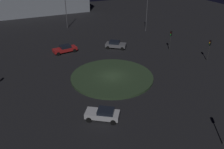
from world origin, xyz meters
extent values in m
plane|color=black|center=(0.00, 0.00, 0.00)|extent=(121.42, 121.42, 0.00)
cylinder|color=#2D4228|center=(0.00, 0.00, 0.16)|extent=(12.92, 12.92, 0.32)
cube|color=silver|center=(5.17, 9.12, 0.64)|extent=(4.29, 3.62, 0.63)
cube|color=black|center=(4.81, 9.35, 1.17)|extent=(2.43, 2.31, 0.43)
cylinder|color=black|center=(6.85, 9.07, 0.32)|extent=(0.66, 0.54, 0.65)
cylinder|color=black|center=(5.91, 7.61, 0.32)|extent=(0.66, 0.54, 0.65)
cylinder|color=black|center=(4.43, 10.63, 0.32)|extent=(0.66, 0.54, 0.65)
cylinder|color=black|center=(3.49, 9.17, 0.32)|extent=(0.66, 0.54, 0.65)
cube|color=slate|center=(-5.81, -11.51, 0.66)|extent=(4.41, 3.89, 0.66)
cube|color=black|center=(-5.59, -11.66, 1.24)|extent=(2.61, 2.52, 0.49)
cylinder|color=black|center=(-7.55, -11.43, 0.34)|extent=(0.67, 0.57, 0.67)
cylinder|color=black|center=(-6.47, -9.90, 0.34)|extent=(0.67, 0.57, 0.67)
cylinder|color=black|center=(-5.15, -13.12, 0.34)|extent=(0.67, 0.57, 0.67)
cylinder|color=black|center=(-4.07, -11.59, 0.34)|extent=(0.67, 0.57, 0.67)
cube|color=red|center=(4.32, -13.24, 0.66)|extent=(4.79, 2.33, 0.62)
cube|color=black|center=(4.17, -13.26, 1.22)|extent=(2.16, 1.76, 0.51)
cylinder|color=black|center=(2.80, -14.32, 0.35)|extent=(0.72, 0.32, 0.70)
cylinder|color=black|center=(2.56, -12.62, 0.35)|extent=(0.72, 0.32, 0.70)
cylinder|color=black|center=(6.07, -13.86, 0.35)|extent=(0.72, 0.32, 0.70)
cylinder|color=black|center=(5.83, -12.16, 0.35)|extent=(0.72, 0.32, 0.70)
cylinder|color=#2D2D2D|center=(-15.21, -6.28, 1.50)|extent=(0.12, 0.12, 3.00)
cube|color=black|center=(-15.21, -6.28, 3.45)|extent=(0.32, 0.36, 0.90)
sphere|color=#3F0C0C|center=(-15.08, -6.23, 3.72)|extent=(0.20, 0.20, 0.20)
sphere|color=#4C380F|center=(-15.08, -6.23, 3.45)|extent=(0.20, 0.20, 0.20)
sphere|color=#1EE53F|center=(-15.08, -6.23, 3.18)|extent=(0.20, 0.20, 0.20)
cylinder|color=#2D2D2D|center=(-18.46, 0.74, 1.48)|extent=(0.12, 0.12, 2.96)
cube|color=black|center=(-18.46, 0.74, 3.41)|extent=(0.23, 0.31, 0.90)
sphere|color=#3F0C0C|center=(-18.32, 0.73, 3.68)|extent=(0.20, 0.20, 0.20)
sphere|color=yellow|center=(-18.32, 0.73, 3.41)|extent=(0.20, 0.20, 0.20)
sphere|color=#0F3819|center=(-18.32, 0.73, 3.14)|extent=(0.20, 0.20, 0.20)
cylinder|color=#4C4C51|center=(-0.16, -29.39, 4.16)|extent=(0.18, 0.18, 8.32)
cylinder|color=#4C4C51|center=(-17.29, -19.19, 3.85)|extent=(0.18, 0.18, 7.70)
cube|color=#8C939E|center=(7.75, -50.00, 4.02)|extent=(38.22, 12.99, 8.04)
camera|label=1|loc=(13.25, 30.82, 17.93)|focal=38.76mm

